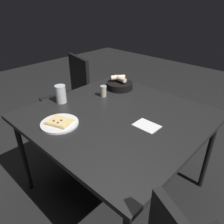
{
  "coord_description": "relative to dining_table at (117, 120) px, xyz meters",
  "views": [
    {
      "loc": [
        -0.9,
        1.01,
        1.48
      ],
      "look_at": [
        -0.04,
        0.09,
        0.79
      ],
      "focal_mm": 34.62,
      "sensor_mm": 36.0,
      "label": 1
    }
  ],
  "objects": [
    {
      "name": "dining_table",
      "position": [
        0.0,
        0.0,
        0.0
      ],
      "size": [
        1.18,
        1.15,
        0.73
      ],
      "color": "black",
      "rests_on": "ground"
    },
    {
      "name": "ground",
      "position": [
        0.0,
        0.0,
        -0.68
      ],
      "size": [
        8.0,
        8.0,
        0.0
      ],
      "primitive_type": "plane",
      "color": "black"
    },
    {
      "name": "pepper_shaker",
      "position": [
        0.29,
        -0.15,
        0.09
      ],
      "size": [
        0.05,
        0.05,
        0.09
      ],
      "color": "#BFB299",
      "rests_on": "dining_table"
    },
    {
      "name": "pizza_plate",
      "position": [
        0.18,
        0.36,
        0.06
      ],
      "size": [
        0.25,
        0.25,
        0.04
      ],
      "color": "white",
      "rests_on": "dining_table"
    },
    {
      "name": "chair_near",
      "position": [
        0.96,
        -0.3,
        -0.17
      ],
      "size": [
        0.53,
        0.53,
        0.9
      ],
      "color": "black",
      "rests_on": "ground"
    },
    {
      "name": "beer_glass",
      "position": [
        0.45,
        0.16,
        0.11
      ],
      "size": [
        0.08,
        0.08,
        0.14
      ],
      "color": "silver",
      "rests_on": "dining_table"
    },
    {
      "name": "bread_basket",
      "position": [
        0.31,
        -0.38,
        0.09
      ],
      "size": [
        0.23,
        0.23,
        0.12
      ],
      "color": "black",
      "rests_on": "dining_table"
    },
    {
      "name": "napkin",
      "position": [
        -0.25,
        -0.02,
        0.05
      ],
      "size": [
        0.16,
        0.12,
        0.0
      ],
      "color": "white",
      "rests_on": "dining_table"
    }
  ]
}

